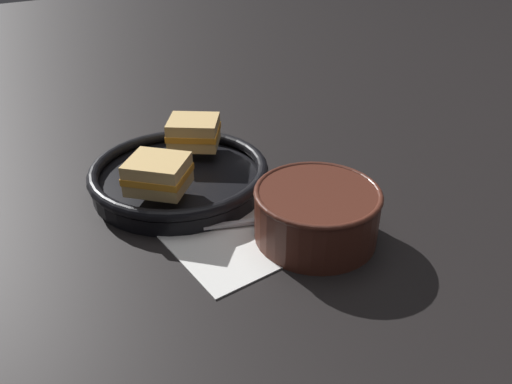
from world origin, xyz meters
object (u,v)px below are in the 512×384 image
skillet (180,176)px  sandwich_near_left (158,174)px  soup_bowl (317,211)px  spoon (262,221)px  sandwich_near_right (194,132)px

skillet → sandwich_near_left: size_ratio=2.56×
soup_bowl → skillet: bearing=111.2°
skillet → sandwich_near_left: (-0.06, -0.05, 0.04)m
soup_bowl → skillet: size_ratio=0.60×
spoon → skillet: (-0.04, 0.16, 0.01)m
soup_bowl → sandwich_near_right: 0.28m
skillet → sandwich_near_right: bearing=41.1°
sandwich_near_right → soup_bowl: bearing=-83.5°
soup_bowl → spoon: size_ratio=1.10×
soup_bowl → skillet: 0.24m
spoon → sandwich_near_right: bearing=110.5°
skillet → spoon: bearing=-74.5°
sandwich_near_left → skillet: bearing=41.1°
soup_bowl → sandwich_near_right: sandwich_near_right is taller
spoon → sandwich_near_right: sandwich_near_right is taller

